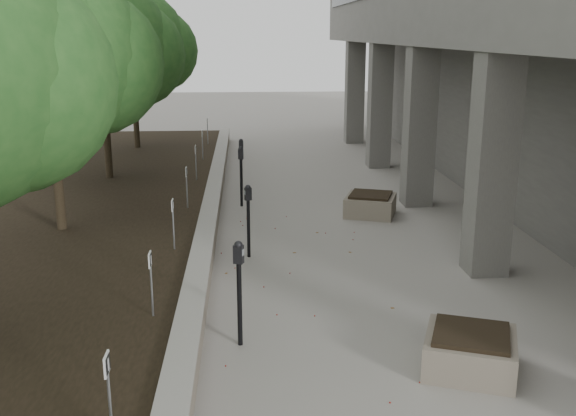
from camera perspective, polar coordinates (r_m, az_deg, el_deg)
name	(u,v)px	position (r m, az deg, el deg)	size (l,w,h in m)	color
retaining_wall	(210,220)	(14.84, -6.83, -1.00)	(0.39, 26.00, 0.50)	gray
planting_bed	(43,225)	(15.50, -20.52, -1.37)	(7.00, 26.00, 0.40)	black
crabapple_tree_3	(50,96)	(13.84, -19.97, 9.17)	(4.60, 4.00, 5.44)	#255721
crabapple_tree_4	(103,78)	(18.68, -15.79, 10.77)	(4.60, 4.00, 5.44)	#255721
crabapple_tree_5	(133,69)	(23.59, -13.32, 11.69)	(4.60, 4.00, 5.44)	#255721
parking_sign_2	(109,399)	(6.83, -15.25, -15.71)	(0.04, 0.22, 0.96)	black
parking_sign_3	(151,284)	(9.50, -11.78, -6.52)	(0.04, 0.22, 0.96)	black
parking_sign_4	(173,225)	(12.32, -9.93, -1.42)	(0.04, 0.22, 0.96)	black
parking_sign_5	(187,188)	(15.21, -8.78, 1.76)	(0.04, 0.22, 0.96)	black
parking_sign_6	(196,163)	(18.13, -8.00, 3.92)	(0.04, 0.22, 0.96)	black
parking_sign_7	(203,145)	(21.08, -7.43, 5.48)	(0.04, 0.22, 0.96)	black
parking_sign_8	(208,131)	(24.04, -7.00, 6.65)	(0.04, 0.22, 0.96)	black
parking_meter_2	(239,294)	(9.27, -4.25, -7.44)	(0.15, 0.11, 1.56)	black
parking_meter_3	(248,221)	(12.88, -3.46, -1.16)	(0.15, 0.10, 1.47)	black
parking_meter_4	(241,177)	(16.72, -4.09, 2.74)	(0.15, 0.11, 1.55)	black
parking_meter_5	(241,165)	(18.51, -4.07, 3.79)	(0.14, 0.10, 1.46)	black
planter_front	(470,351)	(9.13, 15.54, -11.86)	(1.15, 1.15, 0.54)	gray
planter_back	(370,204)	(16.11, 7.16, 0.33)	(1.14, 1.14, 0.53)	gray
berry_scatter	(301,296)	(11.15, 1.14, -7.69)	(3.30, 14.10, 0.02)	maroon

